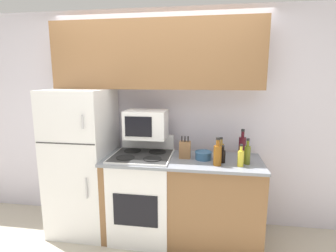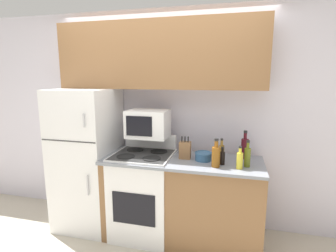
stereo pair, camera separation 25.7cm
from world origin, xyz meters
name	(u,v)px [view 2 (the right image)]	position (x,y,z in m)	size (l,w,h in m)	color
ground_plane	(145,250)	(0.00, 0.00, 0.00)	(12.00, 12.00, 0.00)	beige
wall_back	(163,119)	(0.00, 0.74, 1.27)	(8.00, 0.05, 2.55)	silver
lower_cabinets	(182,199)	(0.33, 0.30, 0.46)	(1.66, 0.65, 0.93)	brown
refrigerator	(88,158)	(-0.83, 0.35, 0.82)	(0.66, 0.73, 1.64)	white
upper_cabinets	(159,55)	(0.00, 0.56, 2.01)	(2.32, 0.31, 0.73)	brown
stove	(144,193)	(-0.11, 0.29, 0.49)	(0.64, 0.63, 1.11)	white
microwave	(148,124)	(-0.09, 0.42, 1.26)	(0.45, 0.34, 0.31)	white
knife_block	(185,150)	(0.36, 0.31, 1.02)	(0.12, 0.09, 0.24)	brown
bowl	(203,156)	(0.55, 0.30, 0.97)	(0.18, 0.18, 0.09)	#335B84
bottle_wine_red	(245,148)	(0.96, 0.48, 1.04)	(0.08, 0.08, 0.30)	#470F19
bottle_soy_sauce	(222,158)	(0.75, 0.21, 1.00)	(0.05, 0.05, 0.18)	black
bottle_olive_oil	(247,156)	(0.98, 0.21, 1.03)	(0.06, 0.06, 0.26)	#5B6619
bottle_vinegar	(221,152)	(0.73, 0.31, 1.02)	(0.06, 0.06, 0.24)	olive
bottle_whiskey	(216,156)	(0.69, 0.13, 1.04)	(0.08, 0.08, 0.28)	brown
bottle_cooking_spray	(240,160)	(0.91, 0.13, 1.01)	(0.06, 0.06, 0.22)	gold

